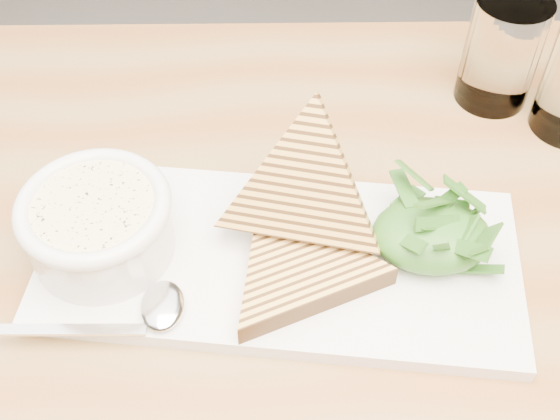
{
  "coord_description": "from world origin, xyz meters",
  "views": [
    {
      "loc": [
        -0.16,
        -0.09,
        1.27
      ],
      "look_at": [
        -0.16,
        0.3,
        0.82
      ],
      "focal_mm": 45.0,
      "sensor_mm": 36.0,
      "label": 1
    }
  ],
  "objects_px": {
    "glass_near": "(502,52)",
    "table_top": "(425,337)",
    "platter": "(280,259)",
    "soup_bowl": "(100,230)"
  },
  "relations": [
    {
      "from": "platter",
      "to": "soup_bowl",
      "type": "distance_m",
      "value": 0.15
    },
    {
      "from": "platter",
      "to": "soup_bowl",
      "type": "height_order",
      "value": "soup_bowl"
    },
    {
      "from": "table_top",
      "to": "glass_near",
      "type": "distance_m",
      "value": 0.32
    },
    {
      "from": "glass_near",
      "to": "table_top",
      "type": "bearing_deg",
      "value": -109.95
    },
    {
      "from": "table_top",
      "to": "soup_bowl",
      "type": "height_order",
      "value": "soup_bowl"
    },
    {
      "from": "soup_bowl",
      "to": "glass_near",
      "type": "height_order",
      "value": "glass_near"
    },
    {
      "from": "platter",
      "to": "glass_near",
      "type": "xyz_separation_m",
      "value": [
        0.23,
        0.23,
        0.05
      ]
    },
    {
      "from": "table_top",
      "to": "platter",
      "type": "xyz_separation_m",
      "value": [
        -0.12,
        0.06,
        0.03
      ]
    },
    {
      "from": "platter",
      "to": "table_top",
      "type": "bearing_deg",
      "value": -26.47
    },
    {
      "from": "platter",
      "to": "glass_near",
      "type": "distance_m",
      "value": 0.33
    }
  ]
}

